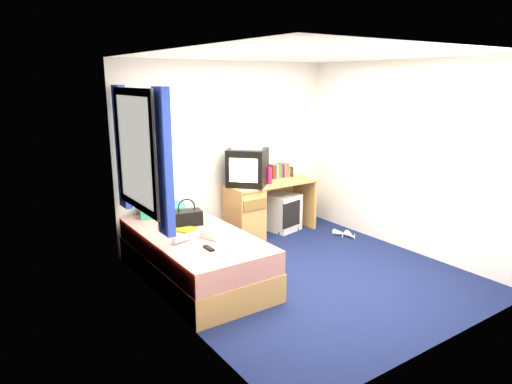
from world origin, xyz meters
TOP-DOWN VIEW (x-y plane):
  - ground at (0.00, 0.00)m, footprint 3.40×3.40m
  - room_shell at (0.00, 0.00)m, footprint 3.40×3.40m
  - bed at (-1.10, 0.61)m, footprint 1.01×2.00m
  - pillow at (-1.09, 1.44)m, footprint 0.62×0.50m
  - desk at (0.25, 1.44)m, footprint 1.30×0.55m
  - storage_cube at (0.75, 1.43)m, footprint 0.51×0.51m
  - crt_tv at (0.15, 1.44)m, footprint 0.68×0.68m
  - vcr at (0.15, 1.44)m, footprint 0.50×0.49m
  - book_row at (0.82, 1.60)m, footprint 0.31×0.13m
  - picture_frame at (1.02, 1.56)m, footprint 0.06×0.12m
  - pink_water_bottle at (0.45, 1.34)m, footprint 0.08×0.08m
  - aerosol_can at (0.38, 1.44)m, footprint 0.05×0.05m
  - handbag at (-1.03, 0.91)m, footprint 0.37×0.25m
  - towel at (-0.94, 0.38)m, footprint 0.34×0.31m
  - magazine at (-1.15, 0.80)m, footprint 0.32×0.35m
  - water_bottle at (-1.33, 0.42)m, footprint 0.21×0.12m
  - colour_swatch_fan at (-0.96, -0.03)m, footprint 0.22×0.08m
  - remote_control at (-1.20, 0.09)m, footprint 0.05×0.16m
  - window_assembly at (-1.55, 0.90)m, footprint 0.11×1.42m
  - white_heels at (1.28, 0.66)m, footprint 0.20×0.38m

SIDE VIEW (x-z plane):
  - ground at x=0.00m, z-range 0.00..0.00m
  - white_heels at x=1.28m, z-range -0.01..0.09m
  - storage_cube at x=0.75m, z-range 0.00..0.53m
  - bed at x=-1.10m, z-range 0.00..0.54m
  - desk at x=0.25m, z-range 0.03..0.78m
  - colour_swatch_fan at x=-0.96m, z-range 0.54..0.55m
  - magazine at x=-1.15m, z-range 0.54..0.55m
  - remote_control at x=-1.20m, z-range 0.54..0.56m
  - water_bottle at x=-1.33m, z-range 0.54..0.61m
  - towel at x=-0.94m, z-range 0.54..0.63m
  - pillow at x=-1.09m, z-range 0.54..0.66m
  - handbag at x=-1.03m, z-range 0.48..0.79m
  - picture_frame at x=1.02m, z-range 0.75..0.89m
  - aerosol_can at x=0.38m, z-range 0.75..0.92m
  - book_row at x=0.82m, z-range 0.75..0.95m
  - pink_water_bottle at x=0.45m, z-range 0.75..0.96m
  - crt_tv at x=0.15m, z-range 0.75..1.25m
  - vcr at x=0.15m, z-range 1.25..1.33m
  - window_assembly at x=-1.55m, z-range 0.72..2.12m
  - room_shell at x=0.00m, z-range -0.25..3.15m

